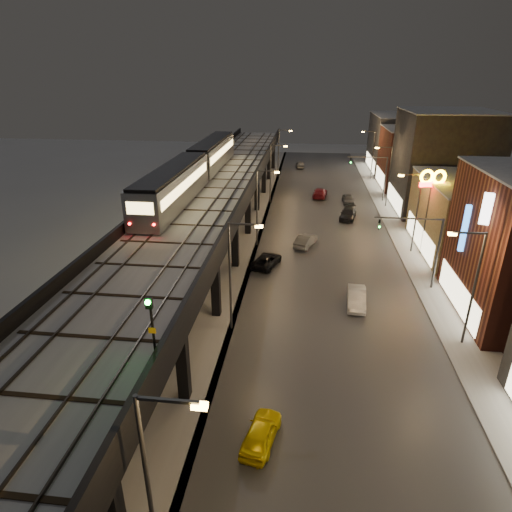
{
  "coord_description": "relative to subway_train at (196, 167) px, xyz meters",
  "views": [
    {
      "loc": [
        4.64,
        -15.74,
        18.97
      ],
      "look_at": [
        0.89,
        16.36,
        5.0
      ],
      "focal_mm": 30.0,
      "sensor_mm": 36.0,
      "label": 1
    }
  ],
  "objects": [
    {
      "name": "sign_carwash",
      "position": [
        27.0,
        -15.58,
        -1.95
      ],
      "size": [
        1.76,
        0.35,
        9.14
      ],
      "color": "#38383A",
      "rests_on": "ground"
    },
    {
      "name": "sign_mcdonalds",
      "position": [
        26.5,
        -3.94,
        -0.73
      ],
      "size": [
        2.85,
        0.71,
        9.57
      ],
      "color": "#38383A",
      "rests_on": "ground"
    },
    {
      "name": "car_near_white",
      "position": [
        13.52,
        -3.24,
        -7.73
      ],
      "size": [
        2.88,
        4.6,
        1.43
      ],
      "primitive_type": "imported",
      "rotation": [
        0.0,
        0.0,
        2.8
      ],
      "color": "slate",
      "rests_on": "ground"
    },
    {
      "name": "building_e",
      "position": [
        32.49,
        27.41,
        -3.36
      ],
      "size": [
        12.2,
        12.2,
        10.16
      ],
      "color": "brown",
      "rests_on": "ground"
    },
    {
      "name": "traffic_light_rig_b",
      "position": [
        24.34,
        17.41,
        -3.94
      ],
      "size": [
        6.1,
        0.34,
        7.0
      ],
      "color": "#38383A",
      "rests_on": "ground"
    },
    {
      "name": "car_onc_silver",
      "position": [
        18.08,
        -16.69,
        -7.72
      ],
      "size": [
        1.85,
        4.46,
        1.43
      ],
      "primitive_type": "imported",
      "rotation": [
        0.0,
        0.0,
        -0.08
      ],
      "color": "silver",
      "rests_on": "ground"
    },
    {
      "name": "car_taxi",
      "position": [
        11.36,
        -32.7,
        -7.78
      ],
      "size": [
        2.29,
        4.13,
        1.33
      ],
      "primitive_type": "imported",
      "rotation": [
        0.0,
        0.0,
        2.95
      ],
      "color": "yellow",
      "rests_on": "ground"
    },
    {
      "name": "streetlight_left_0",
      "position": [
        8.07,
        -39.59,
        -3.21
      ],
      "size": [
        2.57,
        0.28,
        9.0
      ],
      "color": "#38383A",
      "rests_on": "ground"
    },
    {
      "name": "streetlight_left_1",
      "position": [
        8.07,
        -21.59,
        -3.21
      ],
      "size": [
        2.57,
        0.28,
        9.0
      ],
      "color": "#38383A",
      "rests_on": "ground"
    },
    {
      "name": "streetlight_right_4",
      "position": [
        25.23,
        32.41,
        -3.21
      ],
      "size": [
        2.56,
        0.28,
        9.0
      ],
      "color": "#38383A",
      "rests_on": "ground"
    },
    {
      "name": "car_far_white",
      "position": [
        11.91,
        41.38,
        -7.72
      ],
      "size": [
        2.04,
        4.35,
        1.44
      ],
      "primitive_type": "imported",
      "rotation": [
        0.0,
        0.0,
        3.22
      ],
      "color": "gray",
      "rests_on": "ground"
    },
    {
      "name": "viaduct_parapet_far",
      "position": [
        -1.85,
        -2.59,
        -1.59
      ],
      "size": [
        0.3,
        100.0,
        1.1
      ],
      "primitive_type": "cube",
      "color": "black",
      "rests_on": "elevated_viaduct"
    },
    {
      "name": "streetlight_right_1",
      "position": [
        25.23,
        -21.59,
        -3.21
      ],
      "size": [
        2.56,
        0.28,
        9.0
      ],
      "color": "#38383A",
      "rests_on": "ground"
    },
    {
      "name": "rail_signal",
      "position": [
        6.4,
        -34.18,
        0.35
      ],
      "size": [
        0.35,
        0.43,
        3.07
      ],
      "color": "black",
      "rests_on": "viaduct_trackbed"
    },
    {
      "name": "under_viaduct_pavement",
      "position": [
        2.5,
        0.41,
        -8.41
      ],
      "size": [
        11.0,
        120.0,
        0.06
      ],
      "primitive_type": "cube",
      "color": "#9FA1A8",
      "rests_on": "ground"
    },
    {
      "name": "building_d",
      "position": [
        32.49,
        13.41,
        -1.37
      ],
      "size": [
        12.2,
        13.2,
        14.16
      ],
      "color": "#26262A",
      "rests_on": "ground"
    },
    {
      "name": "sidewalk_right",
      "position": [
        26.0,
        0.41,
        -8.37
      ],
      "size": [
        4.0,
        120.0,
        0.14
      ],
      "primitive_type": "cube",
      "color": "#9FA1A8",
      "rests_on": "ground"
    },
    {
      "name": "sign_citgo",
      "position": [
        27.0,
        -19.32,
        0.03
      ],
      "size": [
        2.33,
        0.39,
        11.05
      ],
      "color": "#38383A",
      "rests_on": "ground"
    },
    {
      "name": "building_c",
      "position": [
        32.49,
        -2.59,
        -4.36
      ],
      "size": [
        12.2,
        15.2,
        8.16
      ],
      "color": "olive",
      "rests_on": "ground"
    },
    {
      "name": "car_mid_dark",
      "position": [
        15.63,
        18.47,
        -7.71
      ],
      "size": [
        2.65,
        5.26,
        1.47
      ],
      "primitive_type": "imported",
      "rotation": [
        0.0,
        0.0,
        3.02
      ],
      "color": "maroon",
      "rests_on": "ground"
    },
    {
      "name": "car_mid_silver",
      "position": [
        9.47,
        -9.31,
        -7.8
      ],
      "size": [
        3.38,
        5.04,
        1.28
      ],
      "primitive_type": "imported",
      "rotation": [
        0.0,
        0.0,
        2.85
      ],
      "color": "black",
      "rests_on": "ground"
    },
    {
      "name": "subway_train",
      "position": [
        0.0,
        0.0,
        0.0
      ],
      "size": [
        3.07,
        37.19,
        3.67
      ],
      "color": "gray",
      "rests_on": "viaduct_trackbed"
    },
    {
      "name": "ground",
      "position": [
        8.5,
        -34.59,
        -8.44
      ],
      "size": [
        220.0,
        220.0,
        0.0
      ],
      "primitive_type": "plane",
      "color": "silver"
    },
    {
      "name": "traffic_light_rig_a",
      "position": [
        24.34,
        -12.59,
        -3.94
      ],
      "size": [
        6.1,
        0.34,
        7.0
      ],
      "color": "#38383A",
      "rests_on": "ground"
    },
    {
      "name": "viaduct_parapet_streetside",
      "position": [
        6.85,
        -2.59,
        -1.59
      ],
      "size": [
        0.3,
        100.0,
        1.1
      ],
      "primitive_type": "cube",
      "color": "black",
      "rests_on": "elevated_viaduct"
    },
    {
      "name": "streetlight_left_2",
      "position": [
        8.07,
        -3.59,
        -3.21
      ],
      "size": [
        2.57,
        0.28,
        9.0
      ],
      "color": "#38383A",
      "rests_on": "ground"
    },
    {
      "name": "streetlight_left_3",
      "position": [
        8.07,
        14.41,
        -3.21
      ],
      "size": [
        2.57,
        0.28,
        9.0
      ],
      "color": "#38383A",
      "rests_on": "ground"
    },
    {
      "name": "elevated_viaduct",
      "position": [
        2.5,
        -2.74,
        -2.83
      ],
      "size": [
        9.0,
        100.0,
        6.3
      ],
      "color": "black",
      "rests_on": "ground"
    },
    {
      "name": "car_onc_white",
      "position": [
        19.29,
        7.67,
        -7.73
      ],
      "size": [
        2.88,
        5.18,
        1.42
      ],
      "primitive_type": "imported",
      "rotation": [
        0.0,
        0.0,
        -0.19
      ],
      "color": "black",
      "rests_on": "ground"
    },
    {
      "name": "building_f",
      "position": [
        32.49,
        41.41,
        -2.86
      ],
      "size": [
        12.2,
        16.2,
        11.16
      ],
      "color": "#39383B",
      "rests_on": "ground"
    },
    {
      "name": "viaduct_trackbed",
      "position": [
        2.49,
        -2.62,
        -2.06
      ],
      "size": [
        8.4,
        100.0,
        0.32
      ],
      "color": "#B2B7C1",
      "rests_on": "elevated_viaduct"
    },
    {
      "name": "streetlight_left_4",
      "position": [
        8.07,
        32.41,
        -3.21
      ],
      "size": [
        2.57,
        0.28,
        9.0
      ],
      "color": "#38383A",
      "rests_on": "ground"
    },
    {
      "name": "streetlight_right_3",
      "position": [
        25.23,
        14.41,
        -3.21
      ],
      "size": [
        2.56,
        0.28,
        9.0
      ],
      "color": "#38383A",
      "rests_on": "ground"
    },
    {
      "name": "car_onc_red",
      "position": [
        19.91,
        15.38,
        -7.74
      ],
      "size": [
        1.79,
        4.16,
        1.4
      ],
      "primitive_type": "imported",
      "rotation": [
        0.0,
        0.0,
        0.03
      ],
      "color": "#575A5F",
      "rests_on": "ground"
    },
    {
      "name": "road_surface",
      "position": [
        16.0,
        0.41,
        -8.41
      ],
      "size": [
        17.0,
        120.0,
        0.06
      ],
      "primitive_type": "cube",
      "color": "#46474D",
      "rests_on": "ground"
    },
    {
      "name": "streetlight_right_2",
      "position": [
        25.23,
        -3.59,
        -3.21
      ],
      "size": [
        2.56,
        0.28,
        9.0
      ],
      "color": "#38383A",
      "rests_on": "ground"
    }
  ]
}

